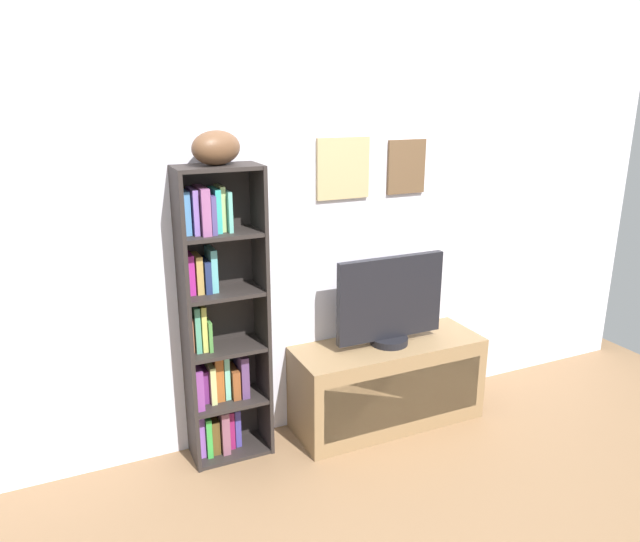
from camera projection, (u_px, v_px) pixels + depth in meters
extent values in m
cube|color=#836243|center=(417.00, 540.00, 2.66)|extent=(5.20, 5.20, 0.04)
cube|color=silver|center=(314.00, 216.00, 3.27)|extent=(4.80, 0.06, 2.50)
cube|color=tan|center=(343.00, 168.00, 3.22)|extent=(0.31, 0.02, 0.33)
cube|color=#999EAA|center=(344.00, 169.00, 3.22)|extent=(0.26, 0.01, 0.28)
cube|color=brown|center=(406.00, 167.00, 3.38)|extent=(0.24, 0.02, 0.31)
cube|color=tan|center=(407.00, 167.00, 3.38)|extent=(0.19, 0.01, 0.26)
cube|color=#282321|center=(186.00, 325.00, 2.97)|extent=(0.02, 0.24, 1.57)
cube|color=#282321|center=(262.00, 313.00, 3.13)|extent=(0.02, 0.24, 1.57)
cube|color=#282321|center=(219.00, 312.00, 3.15)|extent=(0.42, 0.01, 1.57)
cube|color=#282321|center=(231.00, 449.00, 3.27)|extent=(0.38, 0.23, 0.02)
cube|color=#282321|center=(229.00, 400.00, 3.18)|extent=(0.38, 0.23, 0.02)
cube|color=#282321|center=(226.00, 348.00, 3.09)|extent=(0.38, 0.23, 0.02)
cube|color=#282321|center=(223.00, 293.00, 3.00)|extent=(0.38, 0.23, 0.02)
cube|color=#282321|center=(221.00, 234.00, 2.92)|extent=(0.38, 0.23, 0.02)
cube|color=#282321|center=(217.00, 167.00, 2.82)|extent=(0.38, 0.23, 0.02)
cube|color=#9257BC|center=(199.00, 431.00, 3.20)|extent=(0.04, 0.14, 0.26)
cube|color=green|center=(206.00, 432.00, 3.21)|extent=(0.03, 0.16, 0.23)
cube|color=brown|center=(213.00, 432.00, 3.24)|extent=(0.04, 0.15, 0.20)
cube|color=#804C5E|center=(222.00, 427.00, 3.24)|extent=(0.04, 0.17, 0.25)
cube|color=#8B1B55|center=(229.00, 426.00, 3.28)|extent=(0.03, 0.13, 0.22)
cube|color=#433A8D|center=(235.00, 424.00, 3.30)|extent=(0.03, 0.12, 0.22)
cube|color=#823B89|center=(196.00, 385.00, 3.10)|extent=(0.04, 0.19, 0.22)
cube|color=#6B296F|center=(203.00, 384.00, 3.15)|extent=(0.04, 0.12, 0.18)
cube|color=#BCC577|center=(210.00, 381.00, 3.15)|extent=(0.03, 0.15, 0.21)
cube|color=#A15523|center=(217.00, 376.00, 3.16)|extent=(0.04, 0.14, 0.25)
cube|color=#78CAAC|center=(224.00, 373.00, 3.18)|extent=(0.03, 0.13, 0.26)
cube|color=brown|center=(233.00, 381.00, 3.20)|extent=(0.04, 0.16, 0.16)
cube|color=#583867|center=(241.00, 373.00, 3.21)|extent=(0.04, 0.16, 0.24)
cube|color=#BB6A44|center=(190.00, 332.00, 3.04)|extent=(0.02, 0.13, 0.18)
cube|color=#4FA07D|center=(195.00, 327.00, 3.03)|extent=(0.03, 0.15, 0.24)
cube|color=#C5C859|center=(201.00, 326.00, 3.04)|extent=(0.03, 0.15, 0.24)
cube|color=#48873D|center=(207.00, 333.00, 3.06)|extent=(0.02, 0.16, 0.16)
cube|color=#AD2487|center=(188.00, 273.00, 2.95)|extent=(0.04, 0.13, 0.20)
cube|color=tan|center=(197.00, 273.00, 2.97)|extent=(0.03, 0.13, 0.19)
cube|color=navy|center=(205.00, 275.00, 2.98)|extent=(0.03, 0.14, 0.16)
cube|color=#5CADB4|center=(211.00, 269.00, 2.99)|extent=(0.03, 0.14, 0.22)
cube|color=#4F8CC8|center=(184.00, 212.00, 2.85)|extent=(0.04, 0.14, 0.21)
cube|color=#8865BE|center=(193.00, 211.00, 2.86)|extent=(0.03, 0.16, 0.22)
cube|color=#935287|center=(202.00, 210.00, 2.86)|extent=(0.04, 0.19, 0.23)
cube|color=#4B407A|center=(210.00, 213.00, 2.89)|extent=(0.02, 0.18, 0.19)
cube|color=teal|center=(215.00, 210.00, 2.91)|extent=(0.03, 0.15, 0.21)
cube|color=#ADC67A|center=(220.00, 208.00, 2.93)|extent=(0.03, 0.13, 0.22)
cube|color=#62B3A2|center=(226.00, 210.00, 2.93)|extent=(0.02, 0.16, 0.20)
ellipsoid|color=brown|center=(216.00, 148.00, 2.79)|extent=(0.30, 0.25, 0.16)
cube|color=olive|center=(387.00, 383.00, 3.50)|extent=(1.12, 0.40, 0.51)
cube|color=brown|center=(405.00, 398.00, 3.33)|extent=(1.01, 0.01, 0.33)
cylinder|color=black|center=(389.00, 340.00, 3.42)|extent=(0.22, 0.22, 0.04)
cube|color=black|center=(390.00, 298.00, 3.35)|extent=(0.66, 0.04, 0.48)
cube|color=teal|center=(392.00, 299.00, 3.34)|extent=(0.62, 0.01, 0.44)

